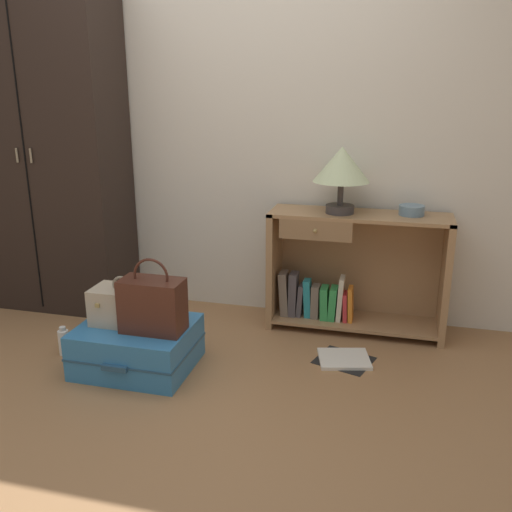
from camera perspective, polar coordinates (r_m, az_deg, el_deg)
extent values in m
plane|color=#9E7047|center=(2.78, -10.67, -15.97)|extent=(9.00, 9.00, 0.00)
cube|color=silver|center=(3.74, -1.90, 14.05)|extent=(6.40, 0.10, 2.60)
cube|color=black|center=(4.03, -20.59, 9.97)|extent=(1.02, 0.45, 2.14)
cube|color=black|center=(3.85, -22.51, 9.46)|extent=(0.01, 0.01, 2.04)
cylinder|color=gray|center=(3.87, -23.20, 9.42)|extent=(0.01, 0.01, 0.09)
cylinder|color=gray|center=(3.81, -21.98, 9.46)|extent=(0.01, 0.01, 0.09)
cube|color=#A37A51|center=(3.60, 1.89, -1.05)|extent=(0.04, 0.33, 0.75)
cube|color=#A37A51|center=(3.54, 18.72, -2.32)|extent=(0.04, 0.33, 0.75)
cube|color=#A37A51|center=(3.43, 10.55, 4.10)|extent=(1.09, 0.33, 0.02)
cube|color=#A37A51|center=(3.65, 9.96, -6.49)|extent=(1.01, 0.33, 0.02)
cube|color=#A37A51|center=(3.68, 10.43, -0.93)|extent=(1.01, 0.01, 0.73)
cube|color=#8F6B47|center=(3.33, 6.08, 2.62)|extent=(0.44, 0.02, 0.12)
sphere|color=#9E844C|center=(3.31, 6.04, 2.55)|extent=(0.02, 0.02, 0.02)
cube|color=#726659|center=(3.62, 2.94, -3.79)|extent=(0.07, 0.12, 0.29)
cube|color=#4C474C|center=(3.61, 3.83, -3.89)|extent=(0.05, 0.11, 0.29)
cube|color=#4C474C|center=(3.62, 4.56, -4.51)|extent=(0.04, 0.09, 0.21)
cube|color=teal|center=(3.61, 5.30, -4.29)|extent=(0.06, 0.09, 0.25)
cube|color=#726659|center=(3.60, 6.08, -4.60)|extent=(0.05, 0.10, 0.21)
cube|color=green|center=(3.60, 7.01, -4.73)|extent=(0.05, 0.12, 0.21)
cube|color=green|center=(3.59, 7.85, -4.78)|extent=(0.05, 0.12, 0.21)
cube|color=beige|center=(3.58, 8.62, -4.30)|extent=(0.04, 0.12, 0.28)
cube|color=red|center=(3.59, 9.11, -5.10)|extent=(0.03, 0.12, 0.18)
cube|color=orange|center=(3.58, 9.62, -4.85)|extent=(0.04, 0.11, 0.22)
cylinder|color=#3D3838|center=(3.42, 8.53, 4.75)|extent=(0.17, 0.17, 0.05)
cylinder|color=#3D3838|center=(3.40, 8.61, 6.33)|extent=(0.04, 0.04, 0.14)
cone|color=beige|center=(3.37, 8.74, 9.24)|extent=(0.34, 0.34, 0.21)
cylinder|color=slate|center=(3.46, 15.58, 4.52)|extent=(0.15, 0.15, 0.06)
cube|color=teal|center=(3.18, -12.00, -8.96)|extent=(0.61, 0.50, 0.25)
cube|color=#285071|center=(3.18, -12.00, -8.96)|extent=(0.61, 0.51, 0.01)
cube|color=#285071|center=(2.97, -14.24, -11.05)|extent=(0.14, 0.02, 0.03)
cube|color=#B7A88E|center=(3.13, -13.41, -4.96)|extent=(0.33, 0.20, 0.20)
torus|color=gray|center=(3.09, -13.56, -2.93)|extent=(0.11, 0.02, 0.11)
cube|color=tan|center=(3.07, -15.87, -4.89)|extent=(0.02, 0.01, 0.02)
cube|color=tan|center=(2.99, -12.88, -5.28)|extent=(0.02, 0.01, 0.02)
cube|color=#472319|center=(2.98, -10.49, -4.99)|extent=(0.33, 0.18, 0.28)
torus|color=#472319|center=(2.93, -10.66, -2.05)|extent=(0.20, 0.01, 0.20)
cylinder|color=white|center=(3.45, -18.99, -8.33)|extent=(0.06, 0.06, 0.15)
cylinder|color=silver|center=(3.41, -19.13, -7.03)|extent=(0.04, 0.04, 0.02)
cube|color=white|center=(3.26, 8.97, -10.32)|extent=(0.33, 0.30, 0.02)
cube|color=black|center=(3.26, 8.96, -10.43)|extent=(0.36, 0.34, 0.01)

